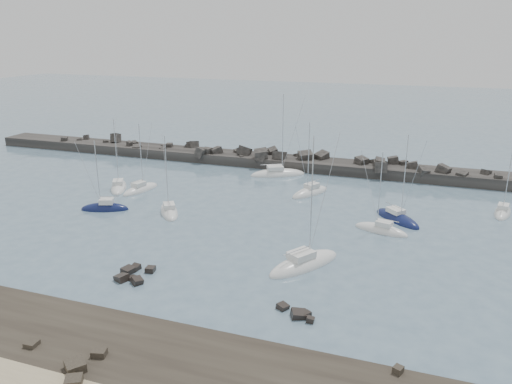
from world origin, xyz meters
TOP-DOWN VIEW (x-y plane):
  - ground at (0.00, 0.00)m, footprint 400.00×400.00m
  - rock_shelf at (-0.13, -22.04)m, footprint 140.00×12.00m
  - rock_cluster_near at (-3.90, -9.48)m, footprint 3.63×4.07m
  - rock_cluster_far at (14.24, -11.03)m, footprint 3.95×2.31m
  - breakwater at (-6.97, 37.99)m, footprint 115.00×7.95m
  - sailboat_1 at (-22.83, 16.07)m, footprint 5.81×7.85m
  - sailboat_2 at (-18.79, 6.74)m, footprint 7.02×4.27m
  - sailboat_3 at (-18.83, 16.17)m, footprint 3.87×7.54m
  - sailboat_4 at (-0.90, 31.99)m, footprint 9.95×7.27m
  - sailboat_5 at (-9.59, 8.68)m, footprint 6.06×7.28m
  - sailboat_6 at (6.97, 23.57)m, footprint 5.75×7.87m
  - sailboat_7 at (12.23, -1.14)m, footprint 7.68×9.77m
  - sailboat_8 at (20.64, 16.39)m, footprint 7.43×7.39m
  - sailboat_9 at (19.05, 11.53)m, footprint 7.27×3.93m
  - sailboat_10 at (34.27, 23.80)m, footprint 3.28×6.91m

SIDE VIEW (x-z plane):
  - ground at x=0.00m, z-range 0.00..0.00m
  - rock_shelf at x=-0.13m, z-range -0.97..1.01m
  - rock_cluster_far at x=14.24m, z-range -0.72..0.78m
  - sailboat_8 at x=20.64m, z-range -6.19..6.45m
  - sailboat_9 at x=19.05m, z-range -5.42..5.69m
  - sailboat_1 at x=-22.83m, z-range -5.95..6.22m
  - sailboat_5 at x=-9.59m, z-range -5.69..5.95m
  - sailboat_10 at x=34.27m, z-range -5.20..5.48m
  - sailboat_3 at x=-18.83m, z-range -5.63..5.91m
  - sailboat_4 at x=-0.90m, z-range -7.47..7.74m
  - sailboat_7 at x=12.23m, z-range -7.47..7.76m
  - sailboat_6 at x=6.97m, z-range -6.00..6.29m
  - sailboat_2 at x=-18.79m, z-range -5.31..5.62m
  - rock_cluster_near at x=-3.90m, z-range -0.45..0.80m
  - breakwater at x=-6.97m, z-range -2.34..2.99m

